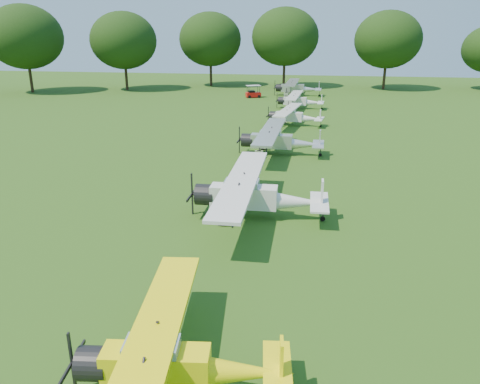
# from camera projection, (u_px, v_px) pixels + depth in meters

# --- Properties ---
(ground) EXTENTS (160.00, 160.00, 0.00)m
(ground) POSITION_uv_depth(u_px,v_px,m) (242.00, 200.00, 26.59)
(ground) COLOR #1E4B12
(ground) RESTS_ON ground
(tree_belt) EXTENTS (137.36, 130.27, 14.52)m
(tree_belt) POSITION_uv_depth(u_px,v_px,m) (312.00, 53.00, 23.56)
(tree_belt) COLOR #2F1F12
(tree_belt) RESTS_ON ground
(aircraft_2) EXTENTS (5.86, 9.31, 1.83)m
(aircraft_2) POSITION_uv_depth(u_px,v_px,m) (173.00, 361.00, 12.02)
(aircraft_2) COLOR #FCEE0A
(aircraft_2) RESTS_ON ground
(aircraft_3) EXTENTS (7.08, 11.26, 2.22)m
(aircraft_3) POSITION_uv_depth(u_px,v_px,m) (254.00, 194.00, 23.67)
(aircraft_3) COLOR silver
(aircraft_3) RESTS_ON ground
(aircraft_4) EXTENTS (6.63, 10.53, 2.08)m
(aircraft_4) POSITION_uv_depth(u_px,v_px,m) (278.00, 139.00, 35.91)
(aircraft_4) COLOR silver
(aircraft_4) RESTS_ON ground
(aircraft_5) EXTENTS (5.73, 9.10, 1.79)m
(aircraft_5) POSITION_uv_depth(u_px,v_px,m) (293.00, 115.00, 47.07)
(aircraft_5) COLOR silver
(aircraft_5) RESTS_ON ground
(aircraft_6) EXTENTS (5.84, 9.30, 1.83)m
(aircraft_6) POSITION_uv_depth(u_px,v_px,m) (299.00, 100.00, 57.29)
(aircraft_6) COLOR silver
(aircraft_6) RESTS_ON ground
(aircraft_7) EXTENTS (6.94, 11.02, 2.18)m
(aircraft_7) POSITION_uv_depth(u_px,v_px,m) (296.00, 87.00, 68.77)
(aircraft_7) COLOR silver
(aircraft_7) RESTS_ON ground
(golf_cart) EXTENTS (2.32, 1.89, 1.73)m
(golf_cart) POSITION_uv_depth(u_px,v_px,m) (253.00, 93.00, 67.00)
(golf_cart) COLOR red
(golf_cart) RESTS_ON ground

